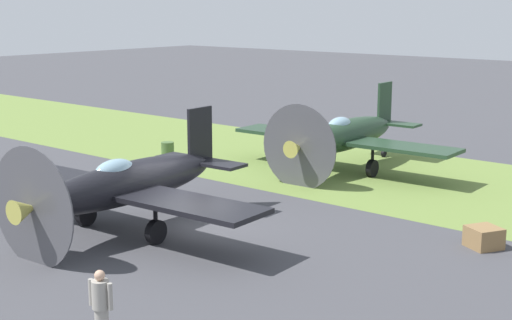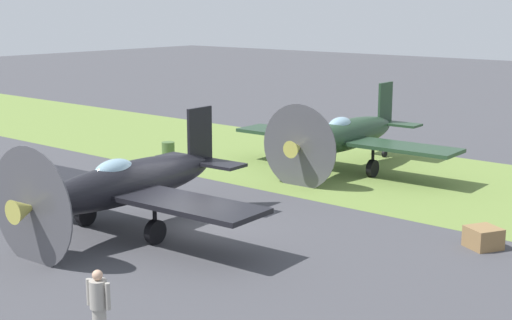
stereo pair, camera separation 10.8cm
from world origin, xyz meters
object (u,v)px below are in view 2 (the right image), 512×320
ground_crew_chief (99,306)px  runway_marker_cone (161,164)px  fuel_drum (168,151)px  supply_crate (483,238)px  airplane_lead (126,183)px  airplane_wingman (346,135)px

ground_crew_chief → runway_marker_cone: 17.49m
fuel_drum → supply_crate: 16.78m
ground_crew_chief → runway_marker_cone: bearing=122.1°
fuel_drum → supply_crate: fuel_drum is taller
ground_crew_chief → fuel_drum: (13.00, -14.20, -0.46)m
fuel_drum → runway_marker_cone: fuel_drum is taller
airplane_lead → ground_crew_chief: size_ratio=6.19×
airplane_lead → ground_crew_chief: bearing=132.3°
supply_crate → runway_marker_cone: supply_crate is taller
airplane_wingman → fuel_drum: bearing=23.8°
airplane_wingman → fuel_drum: (7.48, 3.66, -1.13)m
fuel_drum → supply_crate: (-16.57, 2.61, -0.13)m
airplane_lead → runway_marker_cone: (6.02, -7.00, -1.38)m
fuel_drum → runway_marker_cone: 1.79m
airplane_wingman → ground_crew_chief: 18.70m
ground_crew_chief → runway_marker_cone: (11.94, -12.77, -0.69)m
airplane_lead → runway_marker_cone: airplane_lead is taller
airplane_lead → supply_crate: size_ratio=11.91×
fuel_drum → supply_crate: size_ratio=1.00×
ground_crew_chief → fuel_drum: 19.25m
airplane_wingman → runway_marker_cone: bearing=36.1°
airplane_wingman → ground_crew_chief: (-5.52, 17.85, -0.67)m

